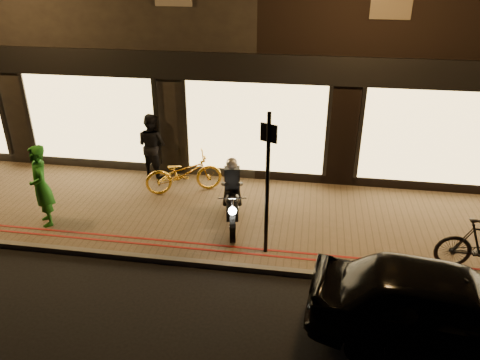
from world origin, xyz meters
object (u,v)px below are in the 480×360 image
bicycle_gold (184,173)px  parked_car (444,309)px  sign_post (267,178)px  person_green (41,186)px  motorcycle (232,200)px

bicycle_gold → parked_car: size_ratio=0.47×
sign_post → person_green: 5.11m
motorcycle → bicycle_gold: bearing=126.6°
person_green → parked_car: 8.38m
sign_post → parked_car: sign_post is taller
sign_post → person_green: bearing=176.1°
motorcycle → bicycle_gold: size_ratio=0.99×
sign_post → parked_car: (3.00, -1.97, -1.08)m
motorcycle → person_green: 4.24m
motorcycle → parked_car: (3.86, -2.94, -0.02)m
person_green → parked_car: size_ratio=0.45×
motorcycle → sign_post: (0.86, -0.96, 1.06)m
bicycle_gold → sign_post: bearing=-158.0°
motorcycle → bicycle_gold: motorcycle is taller
motorcycle → person_green: (-4.18, -0.62, 0.33)m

